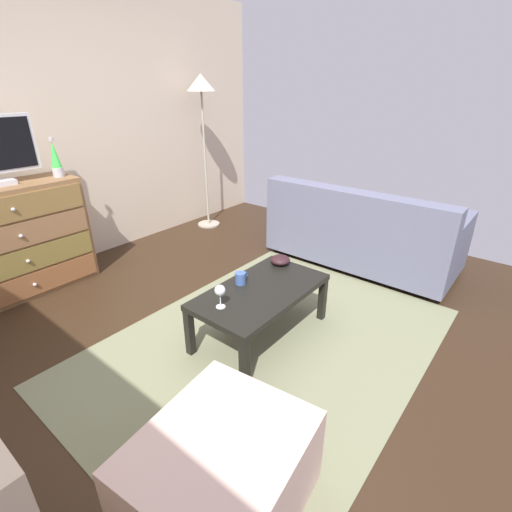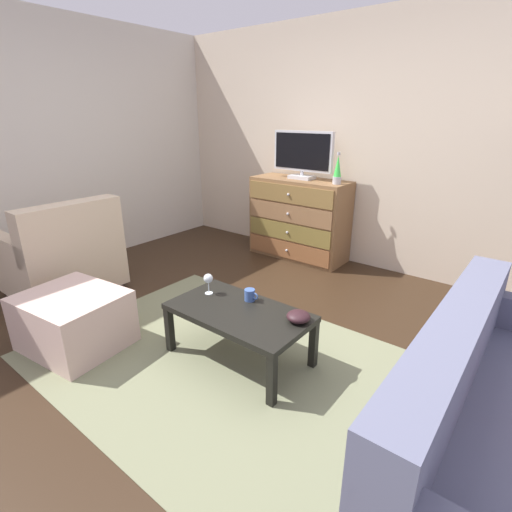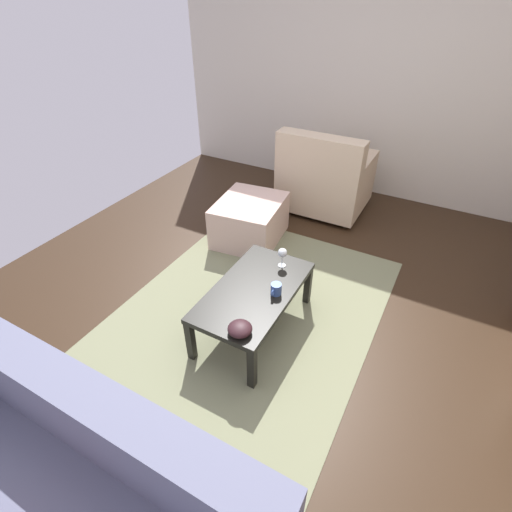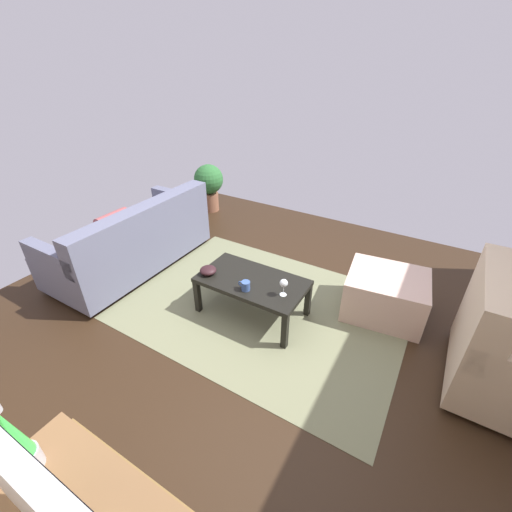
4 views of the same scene
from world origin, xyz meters
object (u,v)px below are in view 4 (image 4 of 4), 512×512
Objects in this scene: couch_large at (133,241)px; potted_plant at (209,183)px; ottoman at (385,295)px; coffee_table at (252,284)px; wine_glass at (284,284)px; lava_lamp at (15,442)px; mug at (245,286)px; bowl_decorative at (208,270)px.

couch_large is 2.51× the size of potted_plant.
ottoman is at bearing -167.03° from couch_large.
ottoman reaches higher than coffee_table.
couch_large reaches higher than ottoman.
couch_large is (1.93, -0.08, -0.18)m from wine_glass.
couch_large reaches higher than potted_plant.
coffee_table is (0.33, -1.99, -0.75)m from lava_lamp.
lava_lamp is at bearing 99.26° from mug.
mug is 2.68m from potted_plant.
lava_lamp is at bearing 111.36° from bowl_decorative.
bowl_decorative is at bearing 27.35° from ottoman.
couch_large is 2.58× the size of ottoman.
potted_plant is at bearing -39.80° from wine_glass.
couch_large is at bearing -0.89° from coffee_table.
lava_lamp reaches higher than wine_glass.
bowl_decorative is at bearing -68.64° from lava_lamp.
couch_large reaches higher than mug.
coffee_table is 0.18m from mug.
couch_large is 1.76m from potted_plant.
ottoman is (-1.04, -0.79, -0.22)m from mug.
lava_lamp is at bearing 133.53° from couch_large.
couch_large is 2.72m from ottoman.
lava_lamp is at bearing 89.56° from wine_glass.
lava_lamp reaches higher than bowl_decorative.
ottoman is (-2.65, -0.61, -0.11)m from couch_large.
mug is (-0.03, 0.16, 0.09)m from coffee_table.
lava_lamp reaches higher than coffee_table.
potted_plant is at bearing -52.65° from bowl_decorative.
lava_lamp is at bearing 74.30° from ottoman.
potted_plant is at bearing -59.97° from lava_lamp.
potted_plant reaches higher than bowl_decorative.
lava_lamp is 2.10× the size of wine_glass.
ottoman is 3.12m from potted_plant.
wine_glass is 1.01× the size of bowl_decorative.
lava_lamp is 0.34× the size of coffee_table.
bowl_decorative is at bearing 172.85° from couch_large.
couch_large is (1.18, -0.15, -0.10)m from bowl_decorative.
bowl_decorative is (0.43, -0.04, -0.01)m from mug.
potted_plant is (1.87, -1.92, 0.01)m from mug.
mug is 1.63m from couch_large.
lava_lamp is 2.89× the size of mug.
wine_glass is 0.22× the size of ottoman.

